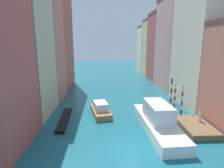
{
  "coord_description": "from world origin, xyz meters",
  "views": [
    {
      "loc": [
        -2.7,
        -16.8,
        10.4
      ],
      "look_at": [
        -0.89,
        24.1,
        1.5
      ],
      "focal_mm": 30.14,
      "sensor_mm": 36.0,
      "label": 1
    }
  ],
  "objects_px": {
    "mooring_pole_1": "(175,95)",
    "waterfront_dock": "(195,127)",
    "mooring_pole_0": "(182,99)",
    "mooring_pole_2": "(171,90)",
    "gondola_black": "(65,119)",
    "motorboat_0": "(101,110)",
    "person_on_dock": "(200,116)",
    "vaporetto_white": "(157,120)"
  },
  "relations": [
    {
      "from": "waterfront_dock",
      "to": "vaporetto_white",
      "type": "height_order",
      "value": "vaporetto_white"
    },
    {
      "from": "mooring_pole_2",
      "to": "gondola_black",
      "type": "height_order",
      "value": "mooring_pole_2"
    },
    {
      "from": "mooring_pole_0",
      "to": "mooring_pole_2",
      "type": "relative_size",
      "value": 0.98
    },
    {
      "from": "person_on_dock",
      "to": "gondola_black",
      "type": "bearing_deg",
      "value": 171.11
    },
    {
      "from": "person_on_dock",
      "to": "gondola_black",
      "type": "xyz_separation_m",
      "value": [
        -17.5,
        2.74,
        -1.19
      ]
    },
    {
      "from": "person_on_dock",
      "to": "mooring_pole_0",
      "type": "relative_size",
      "value": 0.31
    },
    {
      "from": "waterfront_dock",
      "to": "mooring_pole_0",
      "type": "bearing_deg",
      "value": 87.45
    },
    {
      "from": "person_on_dock",
      "to": "mooring_pole_0",
      "type": "xyz_separation_m",
      "value": [
        -0.62,
        4.16,
        0.96
      ]
    },
    {
      "from": "mooring_pole_0",
      "to": "mooring_pole_2",
      "type": "distance_m",
      "value": 5.73
    },
    {
      "from": "vaporetto_white",
      "to": "motorboat_0",
      "type": "distance_m",
      "value": 8.88
    },
    {
      "from": "mooring_pole_2",
      "to": "motorboat_0",
      "type": "distance_m",
      "value": 13.51
    },
    {
      "from": "waterfront_dock",
      "to": "gondola_black",
      "type": "distance_m",
      "value": 17.04
    },
    {
      "from": "mooring_pole_2",
      "to": "vaporetto_white",
      "type": "height_order",
      "value": "mooring_pole_2"
    },
    {
      "from": "mooring_pole_1",
      "to": "waterfront_dock",
      "type": "bearing_deg",
      "value": -92.45
    },
    {
      "from": "waterfront_dock",
      "to": "mooring_pole_1",
      "type": "height_order",
      "value": "mooring_pole_1"
    },
    {
      "from": "mooring_pole_0",
      "to": "waterfront_dock",
      "type": "bearing_deg",
      "value": -92.55
    },
    {
      "from": "mooring_pole_0",
      "to": "person_on_dock",
      "type": "bearing_deg",
      "value": -81.56
    },
    {
      "from": "waterfront_dock",
      "to": "vaporetto_white",
      "type": "bearing_deg",
      "value": 177.41
    },
    {
      "from": "mooring_pole_1",
      "to": "vaporetto_white",
      "type": "xyz_separation_m",
      "value": [
        -5.05,
        -7.83,
        -0.91
      ]
    },
    {
      "from": "gondola_black",
      "to": "waterfront_dock",
      "type": "bearing_deg",
      "value": -11.99
    },
    {
      "from": "waterfront_dock",
      "to": "mooring_pole_2",
      "type": "height_order",
      "value": "mooring_pole_2"
    },
    {
      "from": "waterfront_dock",
      "to": "person_on_dock",
      "type": "height_order",
      "value": "person_on_dock"
    },
    {
      "from": "waterfront_dock",
      "to": "motorboat_0",
      "type": "bearing_deg",
      "value": 154.3
    },
    {
      "from": "waterfront_dock",
      "to": "gondola_black",
      "type": "relative_size",
      "value": 0.72
    },
    {
      "from": "vaporetto_white",
      "to": "motorboat_0",
      "type": "bearing_deg",
      "value": 142.25
    },
    {
      "from": "mooring_pole_1",
      "to": "mooring_pole_2",
      "type": "xyz_separation_m",
      "value": [
        0.36,
        2.63,
        0.26
      ]
    },
    {
      "from": "motorboat_0",
      "to": "mooring_pole_0",
      "type": "bearing_deg",
      "value": -3.22
    },
    {
      "from": "mooring_pole_0",
      "to": "mooring_pole_1",
      "type": "relative_size",
      "value": 1.1
    },
    {
      "from": "mooring_pole_0",
      "to": "motorboat_0",
      "type": "distance_m",
      "value": 12.06
    },
    {
      "from": "motorboat_0",
      "to": "mooring_pole_1",
      "type": "bearing_deg",
      "value": 11.27
    },
    {
      "from": "gondola_black",
      "to": "mooring_pole_2",
      "type": "bearing_deg",
      "value": 22.33
    },
    {
      "from": "person_on_dock",
      "to": "motorboat_0",
      "type": "distance_m",
      "value": 13.47
    },
    {
      "from": "person_on_dock",
      "to": "vaporetto_white",
      "type": "distance_m",
      "value": 5.58
    },
    {
      "from": "person_on_dock",
      "to": "mooring_pole_1",
      "type": "relative_size",
      "value": 0.34
    },
    {
      "from": "mooring_pole_0",
      "to": "gondola_black",
      "type": "xyz_separation_m",
      "value": [
        -16.89,
        -1.43,
        -2.15
      ]
    },
    {
      "from": "mooring_pole_0",
      "to": "gondola_black",
      "type": "relative_size",
      "value": 0.55
    },
    {
      "from": "mooring_pole_2",
      "to": "gondola_black",
      "type": "xyz_separation_m",
      "value": [
        -17.37,
        -7.14,
        -2.21
      ]
    },
    {
      "from": "mooring_pole_0",
      "to": "mooring_pole_2",
      "type": "xyz_separation_m",
      "value": [
        0.49,
        5.71,
        0.06
      ]
    },
    {
      "from": "waterfront_dock",
      "to": "motorboat_0",
      "type": "xyz_separation_m",
      "value": [
        -11.71,
        5.64,
        0.36
      ]
    },
    {
      "from": "mooring_pole_1",
      "to": "mooring_pole_2",
      "type": "height_order",
      "value": "mooring_pole_2"
    },
    {
      "from": "mooring_pole_1",
      "to": "vaporetto_white",
      "type": "bearing_deg",
      "value": -122.83
    },
    {
      "from": "waterfront_dock",
      "to": "mooring_pole_0",
      "type": "xyz_separation_m",
      "value": [
        0.22,
        4.97,
        1.98
      ]
    }
  ]
}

